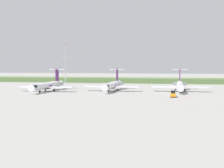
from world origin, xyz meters
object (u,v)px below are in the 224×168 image
(regional_jet_third, at_px, (180,85))
(baggage_tug, at_px, (173,94))
(regional_jet_second, at_px, (113,85))
(regional_jet_nearest, at_px, (48,85))
(safety_cone_front_marker, at_px, (177,96))
(antenna_mast, at_px, (66,68))
(safety_cone_mid_marker, at_px, (187,96))

(regional_jet_third, relative_size, baggage_tug, 9.69)
(regional_jet_second, xyz_separation_m, baggage_tug, (24.76, -21.51, -1.53))
(regional_jet_nearest, relative_size, baggage_tug, 9.69)
(regional_jet_nearest, xyz_separation_m, baggage_tug, (50.42, -14.64, -1.53))
(regional_jet_nearest, bearing_deg, regional_jet_third, 10.79)
(regional_jet_third, height_order, safety_cone_front_marker, regional_jet_third)
(antenna_mast, bearing_deg, regional_jet_third, -29.72)
(regional_jet_third, distance_m, baggage_tug, 24.93)
(baggage_tug, relative_size, safety_cone_front_marker, 5.82)
(regional_jet_third, xyz_separation_m, safety_cone_mid_marker, (1.96, -22.12, -2.26))
(regional_jet_nearest, relative_size, safety_cone_front_marker, 56.36)
(antenna_mast, bearing_deg, safety_cone_front_marker, -43.87)
(regional_jet_nearest, distance_m, antenna_mast, 46.39)
(regional_jet_nearest, xyz_separation_m, safety_cone_mid_marker, (54.96, -12.01, -2.26))
(regional_jet_nearest, bearing_deg, safety_cone_mid_marker, -12.33)
(regional_jet_third, xyz_separation_m, baggage_tug, (-2.58, -24.75, -1.53))
(regional_jet_nearest, distance_m, regional_jet_third, 53.96)
(antenna_mast, bearing_deg, regional_jet_second, -48.37)
(regional_jet_second, distance_m, safety_cone_front_marker, 32.50)
(regional_jet_second, xyz_separation_m, antenna_mast, (-34.00, 38.26, 6.78))
(regional_jet_second, height_order, baggage_tug, regional_jet_second)
(regional_jet_second, distance_m, regional_jet_third, 27.54)
(regional_jet_third, height_order, baggage_tug, regional_jet_third)
(baggage_tug, xyz_separation_m, safety_cone_mid_marker, (4.54, 2.63, -0.73))
(antenna_mast, distance_m, safety_cone_front_marker, 83.69)
(regional_jet_second, xyz_separation_m, safety_cone_front_marker, (25.98, -19.40, -2.26))
(regional_jet_second, relative_size, antenna_mast, 1.38)
(regional_jet_nearest, bearing_deg, regional_jet_second, 14.98)
(regional_jet_nearest, bearing_deg, baggage_tug, -16.19)
(antenna_mast, xyz_separation_m, safety_cone_front_marker, (59.98, -57.66, -9.04))
(safety_cone_front_marker, bearing_deg, regional_jet_second, 143.25)
(regional_jet_nearest, height_order, baggage_tug, regional_jet_nearest)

